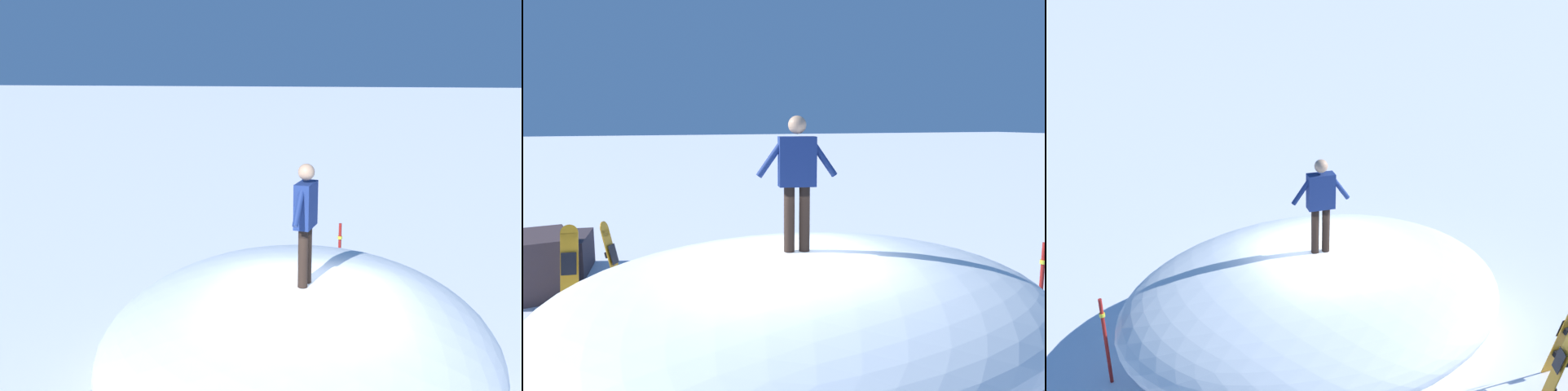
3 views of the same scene
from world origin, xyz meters
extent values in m
plane|color=white|center=(0.00, 0.00, 0.00)|extent=(240.00, 240.00, 0.00)
ellipsoid|color=white|center=(0.20, -0.38, 0.88)|extent=(5.89, 7.34, 1.77)
cylinder|color=black|center=(0.09, -0.34, 2.20)|extent=(0.14, 0.14, 0.86)
cylinder|color=black|center=(0.14, -0.14, 2.20)|extent=(0.14, 0.14, 0.86)
cube|color=navy|center=(0.11, -0.24, 2.94)|extent=(0.32, 0.51, 0.64)
sphere|color=tan|center=(0.11, -0.24, 3.41)|extent=(0.23, 0.23, 0.23)
cylinder|color=navy|center=(0.04, -0.56, 3.00)|extent=(0.17, 0.41, 0.53)
cylinder|color=navy|center=(0.19, 0.08, 3.00)|extent=(0.17, 0.41, 0.53)
cube|color=orange|center=(3.22, 2.66, 0.77)|extent=(0.45, 0.36, 1.55)
cylinder|color=orange|center=(3.41, 2.63, 1.55)|extent=(0.14, 0.31, 0.29)
cube|color=black|center=(3.23, 2.66, 1.05)|extent=(0.14, 0.26, 0.37)
cube|color=black|center=(3.33, 2.64, 1.05)|extent=(0.13, 0.20, 0.12)
cube|color=black|center=(3.20, 2.67, 0.49)|extent=(0.13, 0.20, 0.12)
cube|color=orange|center=(3.76, 1.90, 0.74)|extent=(0.42, 0.44, 1.49)
cylinder|color=orange|center=(3.84, 2.05, 1.49)|extent=(0.29, 0.21, 0.28)
cube|color=black|center=(3.76, 1.91, 1.01)|extent=(0.25, 0.19, 0.36)
cube|color=black|center=(3.81, 1.99, 1.01)|extent=(0.21, 0.17, 0.12)
cube|color=black|center=(3.75, 1.89, 0.48)|extent=(0.21, 0.17, 0.12)
ellipsoid|color=maroon|center=(2.03, -4.26, 0.15)|extent=(0.32, 0.42, 0.30)
ellipsoid|color=maroon|center=(2.04, -4.08, 0.11)|extent=(0.23, 0.12, 0.15)
cube|color=maroon|center=(2.03, -4.26, 0.28)|extent=(0.27, 0.35, 0.06)
cylinder|color=maroon|center=(1.94, -4.48, 0.01)|extent=(0.05, 0.29, 0.04)
cylinder|color=maroon|center=(2.11, -4.49, 0.01)|extent=(0.05, 0.29, 0.04)
cylinder|color=#A51E19|center=(-0.40, -4.05, 0.83)|extent=(0.06, 0.06, 1.66)
cylinder|color=yellow|center=(-0.40, -4.05, 1.36)|extent=(0.10, 0.10, 0.06)
cube|color=#423437|center=(5.17, 3.27, 0.60)|extent=(1.89, 1.36, 1.20)
cube|color=#3E3439|center=(6.47, 2.95, 0.43)|extent=(1.83, 1.44, 0.86)
camera|label=1|loc=(-0.32, 7.78, 4.87)|focal=40.74mm
camera|label=2|loc=(-5.79, 2.24, 3.46)|focal=34.53mm
camera|label=3|loc=(9.06, -5.49, 7.40)|focal=45.05mm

